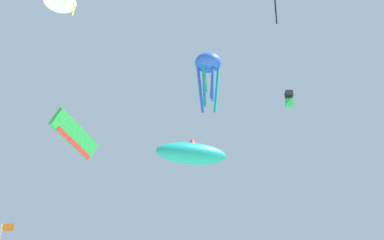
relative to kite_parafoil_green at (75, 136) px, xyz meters
The scene contains 5 objects.
kite_parafoil_green is the anchor object (origin of this frame).
kite_box_black 24.63m from the kite_parafoil_green, 14.36° to the left, with size 0.92×1.08×1.96m.
kite_delta_white 11.98m from the kite_parafoil_green, 101.18° to the right, with size 3.07×3.11×2.32m.
kite_inflatable_teal 11.52m from the kite_parafoil_green, 23.43° to the right, with size 6.39×3.51×2.33m.
kite_octopus_blue 15.38m from the kite_parafoil_green, ahead, with size 3.89×3.89×6.59m.
Camera 1 is at (-2.59, -17.39, 2.10)m, focal length 36.49 mm.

